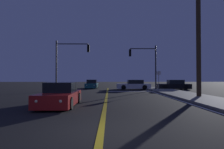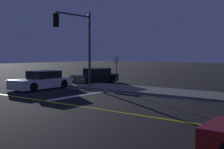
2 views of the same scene
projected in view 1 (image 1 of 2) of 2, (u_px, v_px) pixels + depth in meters
name	position (u px, v px, depth m)	size (l,w,h in m)	color
ground_plane	(101.00, 134.00, 5.76)	(160.00, 160.00, 0.00)	black
sidewalk_right	(197.00, 98.00, 15.58)	(3.20, 35.06, 0.15)	slate
lane_line_center	(106.00, 99.00, 15.50)	(0.20, 33.11, 0.01)	gold
lane_line_edge_right	(174.00, 99.00, 15.56)	(0.16, 33.11, 0.01)	white
stop_bar	(130.00, 91.00, 23.77)	(5.44, 0.50, 0.01)	white
car_following_oncoming_teal	(92.00, 85.00, 31.34)	(1.88, 4.44, 1.34)	#195960
car_lead_oncoming_black	(174.00, 85.00, 28.14)	(4.55, 2.00, 1.34)	black
car_parked_curb_red	(60.00, 95.00, 11.59)	(1.93, 4.71, 1.34)	maroon
car_mid_block_white	(134.00, 85.00, 28.61)	(4.76, 2.07, 1.34)	silver
traffic_signal_near_right	(146.00, 61.00, 26.16)	(3.55, 0.28, 5.81)	#38383D
traffic_signal_far_left	(68.00, 57.00, 24.65)	(4.12, 0.28, 6.16)	#38383D
utility_pole_right	(198.00, 28.00, 16.09)	(1.58, 0.36, 10.81)	#42301E
street_sign_corner	(159.00, 78.00, 23.34)	(0.56, 0.12, 2.42)	slate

